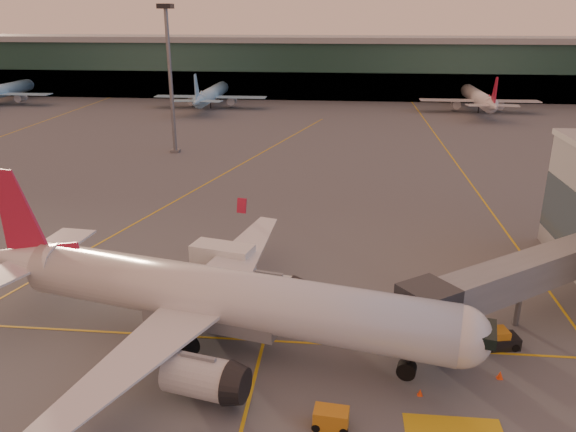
# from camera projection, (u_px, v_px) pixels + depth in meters

# --- Properties ---
(ground) EXTENTS (600.00, 600.00, 0.00)m
(ground) POSITION_uv_depth(u_px,v_px,m) (184.00, 375.00, 39.64)
(ground) COLOR #4C4F54
(ground) RESTS_ON ground
(taxi_markings) EXTENTS (100.12, 173.00, 0.01)m
(taxi_markings) POSITION_uv_depth(u_px,v_px,m) (218.00, 188.00, 81.94)
(taxi_markings) COLOR gold
(taxi_markings) RESTS_ON ground
(terminal) EXTENTS (400.00, 20.00, 17.60)m
(terminal) POSITION_uv_depth(u_px,v_px,m) (310.00, 67.00, 169.30)
(terminal) COLOR #19382D
(terminal) RESTS_ON ground
(mast_west_near) EXTENTS (2.40, 2.40, 25.60)m
(mast_west_near) POSITION_uv_depth(u_px,v_px,m) (170.00, 69.00, 98.17)
(mast_west_near) COLOR slate
(mast_west_near) RESTS_ON ground
(distant_aircraft_row) EXTENTS (290.00, 34.00, 13.00)m
(distant_aircraft_row) POSITION_uv_depth(u_px,v_px,m) (227.00, 107.00, 151.98)
(distant_aircraft_row) COLOR #88C1E4
(distant_aircraft_row) RESTS_ON ground
(main_airplane) EXTENTS (40.68, 37.02, 12.40)m
(main_airplane) POSITION_uv_depth(u_px,v_px,m) (211.00, 297.00, 42.10)
(main_airplane) COLOR silver
(main_airplane) RESTS_ON ground
(jet_bridge) EXTENTS (21.60, 17.13, 6.05)m
(jet_bridge) POSITION_uv_depth(u_px,v_px,m) (534.00, 274.00, 45.40)
(jet_bridge) COLOR slate
(jet_bridge) RESTS_ON ground
(catering_truck) EXTENTS (6.00, 3.71, 4.34)m
(catering_truck) POSITION_uv_depth(u_px,v_px,m) (224.00, 264.00, 51.33)
(catering_truck) COLOR #A9182C
(catering_truck) RESTS_ON ground
(gpu_cart) EXTENTS (2.31, 1.52, 1.28)m
(gpu_cart) POSITION_uv_depth(u_px,v_px,m) (331.00, 419.00, 34.47)
(gpu_cart) COLOR #C27818
(gpu_cart) RESTS_ON ground
(pushback_tug) EXTENTS (3.24, 2.16, 1.54)m
(pushback_tug) POSITION_uv_depth(u_px,v_px,m) (499.00, 340.00, 42.79)
(pushback_tug) COLOR black
(pushback_tug) RESTS_ON ground
(cone_nose) EXTENTS (0.46, 0.46, 0.59)m
(cone_nose) POSITION_uv_depth(u_px,v_px,m) (500.00, 375.00, 39.23)
(cone_nose) COLOR #FC430D
(cone_nose) RESTS_ON ground
(cone_wing_left) EXTENTS (0.46, 0.46, 0.58)m
(cone_wing_left) POSITION_uv_depth(u_px,v_px,m) (238.00, 255.00, 58.65)
(cone_wing_left) COLOR #FC430D
(cone_wing_left) RESTS_ON ground
(cone_fwd) EXTENTS (0.38, 0.38, 0.48)m
(cone_fwd) POSITION_uv_depth(u_px,v_px,m) (420.00, 392.00, 37.50)
(cone_fwd) COLOR #FC430D
(cone_fwd) RESTS_ON ground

